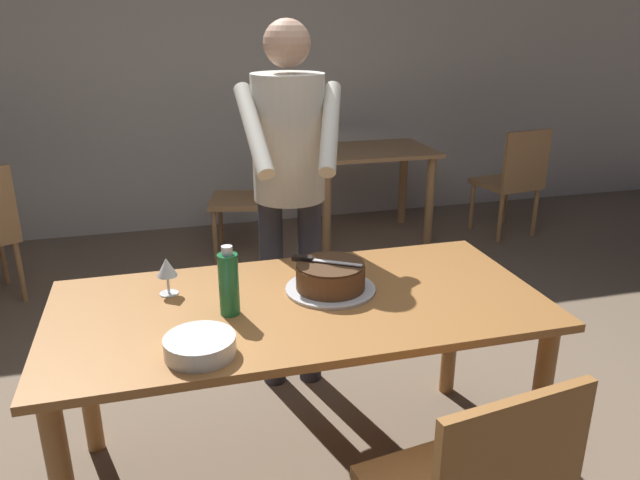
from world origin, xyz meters
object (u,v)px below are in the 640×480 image
Objects in this scene: background_chair_2 at (250,192)px; person_cutting_cake at (289,172)px; main_dining_table at (300,327)px; cake_on_platter at (330,278)px; water_bottle at (229,283)px; plate_stack at (200,346)px; wine_glass_near at (167,268)px; cake_knife at (312,260)px; background_chair_0 at (513,178)px; background_table at (368,169)px.

person_cutting_cake is at bearing -92.77° from background_chair_2.
cake_on_platter reaches higher than main_dining_table.
plate_stack is at bearing -116.00° from water_bottle.
wine_glass_near is 0.16× the size of background_chair_2.
cake_knife is 3.17m from background_chair_0.
plate_stack is (-0.51, -0.34, -0.02)m from cake_on_platter.
person_cutting_cake reaches higher than background_chair_0.
background_table is (1.64, 2.38, -0.28)m from wine_glass_near.
wine_glass_near is at bearing -106.20° from background_chair_2.
background_table is 1.11× the size of background_chair_0.
wine_glass_near reaches higher than cake_knife.
water_bottle is (0.20, -0.22, 0.01)m from wine_glass_near.
background_chair_0 reaches higher than background_table.
background_chair_2 is (0.12, 2.33, -0.37)m from cake_knife.
person_cutting_cake is at bearing -118.99° from background_table.
cake_on_platter is 0.34× the size of background_table.
water_bottle is at bearing -118.90° from background_table.
water_bottle is at bearing -47.36° from wine_glass_near.
wine_glass_near reaches higher than cake_on_platter.
cake_on_platter is 3.15m from background_chair_0.
wine_glass_near is 3.51m from background_chair_0.
plate_stack is at bearing -136.49° from background_chair_0.
person_cutting_cake is 1.91× the size of background_chair_2.
background_table is 1.00m from background_chair_2.
wine_glass_near is at bearing 132.64° from water_bottle.
main_dining_table is 0.21m from cake_on_platter.
main_dining_table is 0.34m from water_bottle.
background_chair_0 is (2.59, 2.32, -0.37)m from water_bottle.
background_table is at bearing 55.50° from wine_glass_near.
plate_stack is 0.29m from water_bottle.
background_chair_0 reaches higher than wine_glass_near.
cake_knife is 0.54m from wine_glass_near.
water_bottle reaches higher than cake_knife.
cake_on_platter reaches higher than plate_stack.
background_table is at bearing 67.38° from cake_on_platter.
wine_glass_near is at bearing 99.35° from plate_stack.
main_dining_table is at bearing -114.64° from background_table.
background_table is 1.11× the size of background_chair_2.
cake_knife is at bearing 21.34° from water_bottle.
main_dining_table is 1.78× the size of background_table.
main_dining_table is at bearing 36.65° from plate_stack.
main_dining_table is 3.27m from background_chair_0.
main_dining_table is 0.25m from cake_knife.
background_table is (1.04, 2.51, -0.22)m from cake_on_platter.
wine_glass_near is 0.58× the size of water_bottle.
cake_on_platter is 2.73m from background_table.
cake_on_platter is at bearing 33.79° from plate_stack.
cake_knife is 1.09× the size of plate_stack.
background_table is at bearing 65.88° from cake_knife.
main_dining_table is at bearing -135.50° from background_chair_0.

